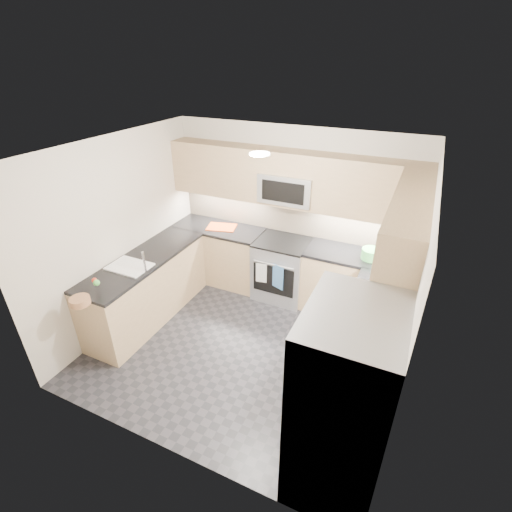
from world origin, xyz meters
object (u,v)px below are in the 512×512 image
at_px(gas_range, 282,269).
at_px(cutting_board, 222,227).
at_px(microwave, 288,188).
at_px(fruit_basket, 80,301).
at_px(refrigerator, 342,404).
at_px(utensil_bowl, 371,254).

relative_size(gas_range, cutting_board, 2.08).
bearing_deg(microwave, fruit_basket, -120.04).
xyz_separation_m(gas_range, refrigerator, (1.45, -2.43, 0.45)).
distance_m(utensil_bowl, cutting_board, 2.28).
xyz_separation_m(refrigerator, fruit_basket, (-2.89, 0.06, 0.08)).
bearing_deg(refrigerator, gas_range, 120.88).
height_order(microwave, cutting_board, microwave).
distance_m(microwave, utensil_bowl, 1.43).
distance_m(refrigerator, utensil_bowl, 2.42).
bearing_deg(gas_range, fruit_basket, -121.34).
relative_size(gas_range, utensil_bowl, 3.67).
bearing_deg(fruit_basket, gas_range, 58.66).
height_order(utensil_bowl, fruit_basket, utensil_bowl).
xyz_separation_m(refrigerator, cutting_board, (-2.48, 2.45, 0.05)).
height_order(cutting_board, fruit_basket, fruit_basket).
xyz_separation_m(cutting_board, fruit_basket, (-0.41, -2.39, 0.03)).
relative_size(gas_range, microwave, 1.20).
xyz_separation_m(gas_range, cutting_board, (-1.03, 0.03, 0.49)).
relative_size(microwave, cutting_board, 1.74).
bearing_deg(fruit_basket, microwave, 59.96).
bearing_deg(refrigerator, utensil_bowl, 94.82).
relative_size(utensil_bowl, fruit_basket, 1.15).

